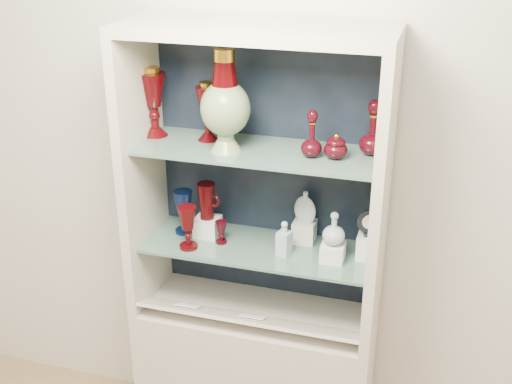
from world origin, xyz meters
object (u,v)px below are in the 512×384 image
(ruby_decanter_b, at_px, (373,126))
(clear_square_bottle, at_px, (284,238))
(pedestal_lamp_left, at_px, (154,102))
(ruby_goblet_tall, at_px, (188,228))
(pedestal_lamp_right, at_px, (207,111))
(ruby_decanter_a, at_px, (312,131))
(ruby_goblet_small, at_px, (221,232))
(clear_round_decanter, at_px, (334,229))
(cameo_medallion, at_px, (369,223))
(lidded_bowl, at_px, (336,146))
(ruby_pitcher, at_px, (207,201))
(flat_flask, at_px, (305,206))
(cobalt_goblet, at_px, (184,212))
(enamel_urn, at_px, (225,101))

(ruby_decanter_b, distance_m, clear_square_bottle, 0.56)
(pedestal_lamp_left, height_order, ruby_goblet_tall, pedestal_lamp_left)
(pedestal_lamp_right, relative_size, ruby_decanter_a, 1.15)
(ruby_goblet_small, bearing_deg, ruby_decanter_b, 7.85)
(pedestal_lamp_right, xyz_separation_m, clear_round_decanter, (0.53, -0.08, -0.40))
(ruby_decanter_b, relative_size, clear_square_bottle, 1.52)
(ruby_decanter_b, relative_size, ruby_goblet_tall, 1.23)
(ruby_goblet_small, relative_size, cameo_medallion, 0.84)
(lidded_bowl, bearing_deg, ruby_pitcher, 175.02)
(ruby_decanter_b, bearing_deg, clear_square_bottle, -161.31)
(ruby_goblet_tall, xyz_separation_m, ruby_goblet_small, (0.11, 0.08, -0.04))
(flat_flask, bearing_deg, clear_square_bottle, -94.02)
(ruby_goblet_small, xyz_separation_m, ruby_pitcher, (-0.08, 0.05, 0.11))
(cobalt_goblet, xyz_separation_m, ruby_goblet_small, (0.18, -0.05, -0.05))
(ruby_decanter_b, height_order, cobalt_goblet, ruby_decanter_b)
(pedestal_lamp_right, distance_m, ruby_goblet_small, 0.50)
(pedestal_lamp_left, distance_m, ruby_goblet_tall, 0.52)
(enamel_urn, bearing_deg, cameo_medallion, 7.28)
(ruby_goblet_small, height_order, ruby_pitcher, ruby_pitcher)
(pedestal_lamp_right, bearing_deg, enamel_urn, -41.83)
(ruby_decanter_a, xyz_separation_m, lidded_bowl, (0.09, 0.01, -0.05))
(enamel_urn, bearing_deg, pedestal_lamp_left, 165.23)
(enamel_urn, xyz_separation_m, cobalt_goblet, (-0.22, 0.08, -0.52))
(pedestal_lamp_left, distance_m, clear_round_decanter, 0.87)
(cobalt_goblet, bearing_deg, enamel_urn, -19.27)
(enamel_urn, height_order, cameo_medallion, enamel_urn)
(pedestal_lamp_right, height_order, cameo_medallion, pedestal_lamp_right)
(pedestal_lamp_left, distance_m, ruby_decanter_a, 0.66)
(ruby_decanter_a, relative_size, clear_round_decanter, 1.54)
(ruby_decanter_a, xyz_separation_m, ruby_pitcher, (-0.44, 0.05, -0.36))
(pedestal_lamp_left, relative_size, pedestal_lamp_right, 1.19)
(ruby_decanter_b, relative_size, clear_round_decanter, 1.70)
(enamel_urn, bearing_deg, ruby_goblet_small, 142.24)
(cobalt_goblet, xyz_separation_m, clear_square_bottle, (0.45, -0.07, -0.02))
(cameo_medallion, bearing_deg, pedestal_lamp_right, 157.57)
(cobalt_goblet, height_order, ruby_pitcher, ruby_pitcher)
(ruby_decanter_a, distance_m, clear_square_bottle, 0.46)
(enamel_urn, height_order, clear_square_bottle, enamel_urn)
(cobalt_goblet, relative_size, clear_square_bottle, 1.28)
(pedestal_lamp_left, bearing_deg, ruby_goblet_small, -10.96)
(pedestal_lamp_left, relative_size, ruby_goblet_tall, 1.52)
(ruby_goblet_small, distance_m, flat_flask, 0.36)
(ruby_goblet_tall, height_order, clear_round_decanter, clear_round_decanter)
(lidded_bowl, bearing_deg, clear_round_decanter, -49.60)
(ruby_decanter_b, height_order, ruby_pitcher, ruby_decanter_b)
(pedestal_lamp_right, xyz_separation_m, ruby_decanter_a, (0.43, -0.07, -0.02))
(pedestal_lamp_right, bearing_deg, ruby_pitcher, -122.95)
(ruby_decanter_b, bearing_deg, ruby_goblet_tall, -167.28)
(pedestal_lamp_right, bearing_deg, clear_square_bottle, -14.58)
(ruby_decanter_b, bearing_deg, enamel_urn, -168.37)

